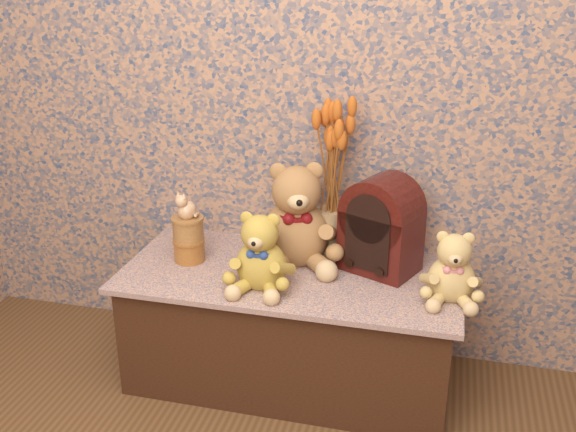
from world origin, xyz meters
name	(u,v)px	position (x,y,z in m)	size (l,w,h in m)	color
display_shelf	(291,325)	(0.00, 1.21, 0.23)	(1.25, 0.61, 0.46)	#384573
teddy_large	(296,209)	(-0.01, 1.31, 0.67)	(0.33, 0.40, 0.42)	#9E6B3D
teddy_medium	(261,247)	(-0.08, 1.07, 0.61)	(0.24, 0.28, 0.30)	#B39032
teddy_small	(453,263)	(0.57, 1.14, 0.59)	(0.21, 0.25, 0.26)	tan
cathedral_radio	(381,224)	(0.31, 1.31, 0.64)	(0.26, 0.19, 0.36)	#3A0E0A
ceramic_vase	(330,233)	(0.11, 1.37, 0.56)	(0.12, 0.12, 0.20)	tan
dried_stalks	(332,151)	(0.11, 1.37, 0.88)	(0.24, 0.24, 0.46)	#C55F1F
biscuit_tin_lower	(189,250)	(-0.40, 1.21, 0.50)	(0.12, 0.12, 0.08)	#AE9433
biscuit_tin_upper	(188,229)	(-0.40, 1.21, 0.59)	(0.12, 0.12, 0.09)	tan
cat_figurine	(187,204)	(-0.40, 1.21, 0.69)	(0.08, 0.09, 0.11)	silver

